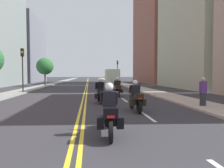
% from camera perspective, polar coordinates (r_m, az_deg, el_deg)
% --- Properties ---
extents(ground_plane, '(264.00, 264.00, 0.00)m').
position_cam_1_polar(ground_plane, '(48.99, -6.85, 0.37)').
color(ground_plane, '#2F2E33').
extents(sidewalk_left, '(2.31, 144.00, 0.12)m').
position_cam_1_polar(sidewalk_left, '(49.54, -15.03, 0.39)').
color(sidewalk_left, gray).
rests_on(sidewalk_left, ground).
extents(sidewalk_right, '(2.31, 144.00, 0.12)m').
position_cam_1_polar(sidewalk_right, '(49.45, 1.35, 0.47)').
color(sidewalk_right, '#AA9C8E').
rests_on(sidewalk_right, ground).
extents(centreline_yellow_inner, '(0.12, 132.00, 0.01)m').
position_cam_1_polar(centreline_yellow_inner, '(48.99, -6.99, 0.37)').
color(centreline_yellow_inner, yellow).
rests_on(centreline_yellow_inner, ground).
extents(centreline_yellow_outer, '(0.12, 132.00, 0.01)m').
position_cam_1_polar(centreline_yellow_outer, '(48.99, -6.71, 0.37)').
color(centreline_yellow_outer, yellow).
rests_on(centreline_yellow_outer, ground).
extents(lane_dashes_white, '(0.14, 56.40, 0.01)m').
position_cam_1_polar(lane_dashes_white, '(30.13, -1.48, -0.97)').
color(lane_dashes_white, silver).
rests_on(lane_dashes_white, ground).
extents(building_right_1, '(8.16, 14.73, 18.67)m').
position_cam_1_polar(building_right_1, '(32.92, 23.90, 15.47)').
color(building_right_1, '#9FA68C').
rests_on(building_right_1, ground).
extents(building_left_2, '(9.20, 17.52, 16.24)m').
position_cam_1_polar(building_left_2, '(58.45, -23.89, 8.49)').
color(building_left_2, slate).
rests_on(building_left_2, ground).
extents(building_right_2, '(8.20, 18.34, 22.11)m').
position_cam_1_polar(building_right_2, '(49.65, 12.92, 13.17)').
color(building_right_2, brown).
rests_on(building_right_2, ground).
extents(motorcycle_0, '(0.78, 2.28, 1.62)m').
position_cam_1_polar(motorcycle_0, '(6.35, -0.71, -8.29)').
color(motorcycle_0, black).
rests_on(motorcycle_0, ground).
extents(motorcycle_1, '(0.77, 2.17, 1.60)m').
position_cam_1_polar(motorcycle_1, '(10.53, 6.63, -4.02)').
color(motorcycle_1, black).
rests_on(motorcycle_1, ground).
extents(motorcycle_2, '(0.78, 2.08, 1.65)m').
position_cam_1_polar(motorcycle_2, '(13.62, -3.39, -2.54)').
color(motorcycle_2, black).
rests_on(motorcycle_2, ground).
extents(motorcycle_3, '(0.77, 2.21, 1.65)m').
position_cam_1_polar(motorcycle_3, '(17.58, 1.59, -1.31)').
color(motorcycle_3, black).
rests_on(motorcycle_3, ground).
extents(traffic_light_near, '(0.28, 0.38, 4.51)m').
position_cam_1_polar(traffic_light_near, '(22.67, -23.57, 5.55)').
color(traffic_light_near, black).
rests_on(traffic_light_near, ground).
extents(traffic_light_far, '(0.28, 0.38, 4.82)m').
position_cam_1_polar(traffic_light_far, '(42.88, 1.53, 4.51)').
color(traffic_light_far, black).
rests_on(traffic_light_far, ground).
extents(pedestrian_0, '(0.40, 0.30, 1.72)m').
position_cam_1_polar(pedestrian_0, '(12.64, 23.93, -2.06)').
color(pedestrian_0, '#282C30').
rests_on(pedestrian_0, ground).
extents(street_tree_0, '(2.77, 2.77, 4.66)m').
position_cam_1_polar(street_tree_0, '(35.77, -18.11, 4.68)').
color(street_tree_0, '#523525').
rests_on(street_tree_0, ground).
extents(parked_truck, '(2.20, 6.50, 2.80)m').
position_cam_1_polar(parked_truck, '(37.58, -0.11, 1.67)').
color(parked_truck, '#B6C3BD').
rests_on(parked_truck, ground).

